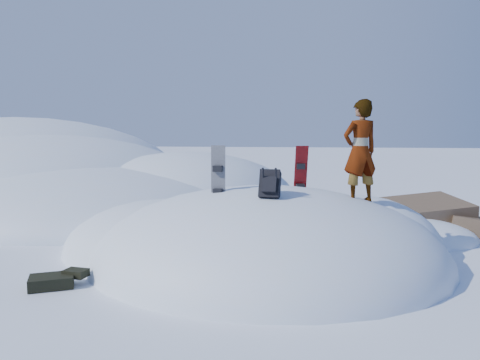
# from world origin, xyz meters

# --- Properties ---
(ground) EXTENTS (120.00, 120.00, 0.00)m
(ground) POSITION_xyz_m (0.00, 0.00, 0.00)
(ground) COLOR white
(ground) RESTS_ON ground
(snow_mound) EXTENTS (8.00, 6.00, 3.00)m
(snow_mound) POSITION_xyz_m (-0.17, 0.24, 0.00)
(snow_mound) COLOR silver
(snow_mound) RESTS_ON ground
(snow_ridge) EXTENTS (21.50, 18.50, 6.40)m
(snow_ridge) POSITION_xyz_m (-10.43, 9.85, 0.00)
(snow_ridge) COLOR silver
(snow_ridge) RESTS_ON ground
(rock_outcrop) EXTENTS (4.68, 4.41, 1.68)m
(rock_outcrop) POSITION_xyz_m (3.72, 3.01, 0.01)
(rock_outcrop) COLOR brown
(rock_outcrop) RESTS_ON ground
(snowboard_red) EXTENTS (0.32, 0.31, 1.41)m
(snowboard_red) POSITION_xyz_m (0.63, 0.72, 1.59)
(snowboard_red) COLOR #B7090E
(snowboard_red) RESTS_ON snow_mound
(snowboard_dark) EXTENTS (0.27, 0.15, 1.45)m
(snowboard_dark) POSITION_xyz_m (-0.91, -0.34, 1.60)
(snowboard_dark) COLOR black
(snowboard_dark) RESTS_ON snow_mound
(backpack) EXTENTS (0.39, 0.50, 0.60)m
(backpack) POSITION_xyz_m (0.11, -0.86, 1.65)
(backpack) COLOR black
(backpack) RESTS_ON snow_mound
(gear_pile) EXTENTS (0.95, 0.74, 0.25)m
(gear_pile) POSITION_xyz_m (-3.37, -1.92, 0.12)
(gear_pile) COLOR black
(gear_pile) RESTS_ON ground
(person) EXTENTS (0.85, 0.74, 1.95)m
(person) POSITION_xyz_m (1.75, 0.10, 2.20)
(person) COLOR slate
(person) RESTS_ON snow_mound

